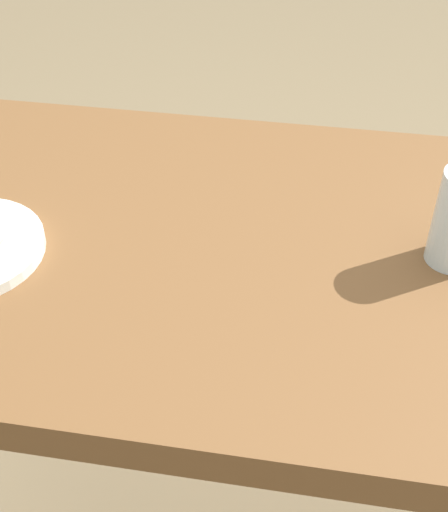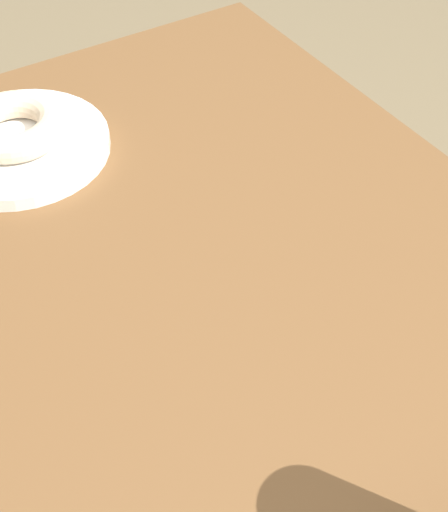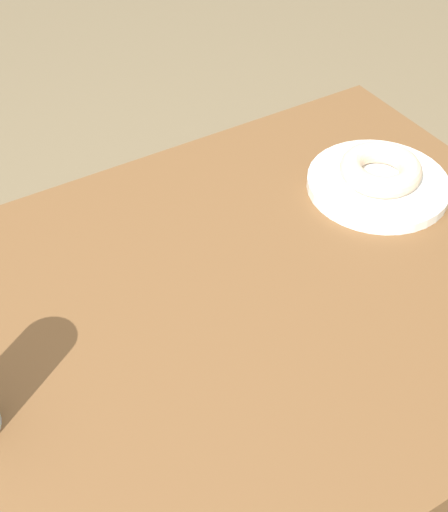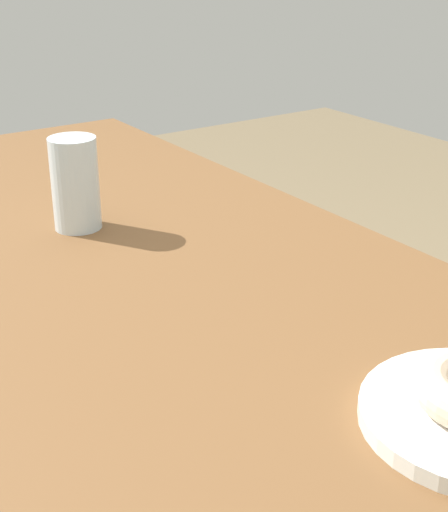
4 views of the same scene
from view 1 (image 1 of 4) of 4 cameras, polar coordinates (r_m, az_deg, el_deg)
table at (r=0.94m, az=10.56°, el=-3.66°), size 1.29×0.62×0.75m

